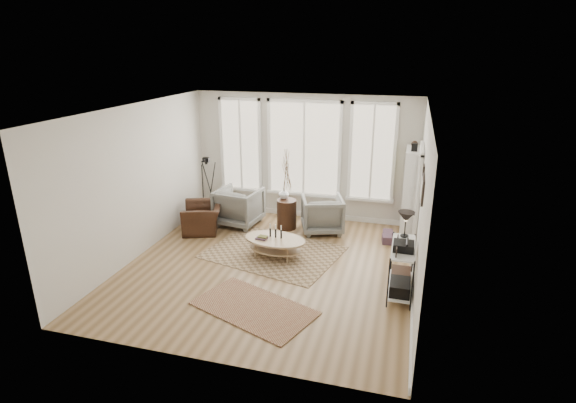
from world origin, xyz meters
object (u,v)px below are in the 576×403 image
(coffee_table, at_px, (275,242))
(accent_chair, at_px, (203,217))
(armchair_right, at_px, (322,214))
(side_table, at_px, (287,190))
(armchair_left, at_px, (239,206))
(low_shelf, at_px, (402,264))
(bookcase, at_px, (410,193))

(coffee_table, relative_size, accent_chair, 1.37)
(armchair_right, relative_size, side_table, 0.48)
(armchair_right, bearing_deg, accent_chair, -4.41)
(armchair_right, height_order, side_table, side_table)
(armchair_left, relative_size, armchair_right, 1.06)
(armchair_right, distance_m, side_table, 0.94)
(side_table, bearing_deg, low_shelf, -40.59)
(low_shelf, height_order, side_table, side_table)
(low_shelf, xyz_separation_m, accent_chair, (-4.32, 1.56, -0.21))
(low_shelf, bearing_deg, side_table, 139.41)
(bookcase, relative_size, armchair_left, 2.18)
(bookcase, relative_size, accent_chair, 2.19)
(low_shelf, xyz_separation_m, coffee_table, (-2.40, 0.72, -0.21))
(armchair_right, bearing_deg, side_table, -17.76)
(armchair_left, distance_m, armchair_right, 1.91)
(armchair_right, xyz_separation_m, accent_chair, (-2.56, -0.65, -0.10))
(armchair_left, height_order, accent_chair, armchair_left)
(low_shelf, bearing_deg, coffee_table, 163.22)
(low_shelf, bearing_deg, bookcase, 88.72)
(side_table, bearing_deg, bookcase, 6.91)
(bookcase, distance_m, low_shelf, 2.56)
(low_shelf, xyz_separation_m, side_table, (-2.57, 2.20, 0.38))
(coffee_table, distance_m, armchair_right, 1.63)
(coffee_table, relative_size, side_table, 0.70)
(side_table, bearing_deg, armchair_right, 1.02)
(accent_chair, bearing_deg, coffee_table, 46.47)
(low_shelf, height_order, armchair_left, low_shelf)
(low_shelf, distance_m, accent_chair, 4.60)
(low_shelf, relative_size, side_table, 0.71)
(bookcase, xyz_separation_m, low_shelf, (-0.06, -2.52, -0.44))
(low_shelf, xyz_separation_m, armchair_right, (-1.77, 2.22, -0.11))
(low_shelf, relative_size, coffee_table, 1.01)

